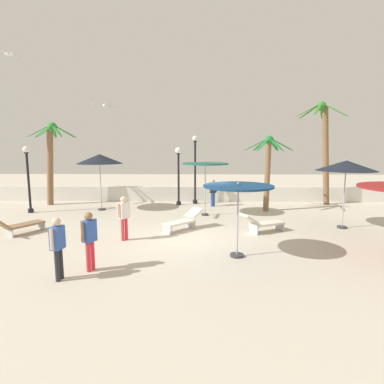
% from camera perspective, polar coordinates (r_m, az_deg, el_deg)
% --- Properties ---
extents(ground_plane, '(56.00, 56.00, 0.00)m').
position_cam_1_polar(ground_plane, '(11.42, -0.31, -9.13)').
color(ground_plane, beige).
extents(boundary_wall, '(25.20, 0.30, 0.94)m').
position_cam_1_polar(boundary_wall, '(19.56, 0.33, -0.37)').
color(boundary_wall, silver).
rests_on(boundary_wall, ground_plane).
extents(patio_umbrella_0, '(2.31, 2.31, 2.74)m').
position_cam_1_polar(patio_umbrella_0, '(15.35, 2.45, 4.85)').
color(patio_umbrella_0, '#333338').
rests_on(patio_umbrella_0, ground_plane).
extents(patio_umbrella_1, '(2.42, 2.42, 2.92)m').
position_cam_1_polar(patio_umbrella_1, '(14.34, 26.52, 4.31)').
color(patio_umbrella_1, '#333338').
rests_on(patio_umbrella_1, ground_plane).
extents(patio_umbrella_2, '(2.15, 2.15, 2.36)m').
position_cam_1_polar(patio_umbrella_2, '(9.56, 8.51, 0.30)').
color(patio_umbrella_2, '#333338').
rests_on(patio_umbrella_2, ground_plane).
extents(patio_umbrella_4, '(2.44, 2.44, 3.08)m').
position_cam_1_polar(patio_umbrella_4, '(17.36, -16.66, 5.81)').
color(patio_umbrella_4, '#333338').
rests_on(patio_umbrella_4, ground_plane).
extents(palm_tree_0, '(3.02, 2.75, 6.01)m').
position_cam_1_polar(palm_tree_0, '(19.91, 23.20, 8.40)').
color(palm_tree_0, brown).
rests_on(palm_tree_0, ground_plane).
extents(palm_tree_1, '(2.72, 2.74, 4.84)m').
position_cam_1_polar(palm_tree_1, '(19.99, -24.55, 6.46)').
color(palm_tree_1, brown).
rests_on(palm_tree_1, ground_plane).
extents(palm_tree_2, '(2.71, 2.56, 4.00)m').
position_cam_1_polar(palm_tree_2, '(16.88, 13.79, 5.17)').
color(palm_tree_2, brown).
rests_on(palm_tree_2, ground_plane).
extents(lamp_post_0, '(0.34, 0.34, 3.46)m').
position_cam_1_polar(lamp_post_0, '(18.13, -27.96, 3.00)').
color(lamp_post_0, black).
rests_on(lamp_post_0, ground_plane).
extents(lamp_post_1, '(0.37, 0.37, 3.40)m').
position_cam_1_polar(lamp_post_1, '(18.19, -2.50, 4.25)').
color(lamp_post_1, black).
rests_on(lamp_post_1, ground_plane).
extents(lamp_post_2, '(0.33, 0.33, 4.08)m').
position_cam_1_polar(lamp_post_2, '(18.68, 0.58, 5.01)').
color(lamp_post_2, black).
rests_on(lamp_post_2, ground_plane).
extents(lounge_chair_0, '(1.92, 1.31, 0.83)m').
position_cam_1_polar(lounge_chair_0, '(12.81, 12.82, -5.55)').
color(lounge_chair_0, '#B7B7BC').
rests_on(lounge_chair_0, ground_plane).
extents(lounge_chair_1, '(1.44, 1.90, 0.84)m').
position_cam_1_polar(lounge_chair_1, '(13.99, -29.27, -5.30)').
color(lounge_chair_1, '#B7B7BC').
rests_on(lounge_chair_1, ground_plane).
extents(lounge_chair_2, '(1.71, 1.70, 0.82)m').
position_cam_1_polar(lounge_chair_2, '(12.91, -1.62, -5.22)').
color(lounge_chair_2, '#B7B7BC').
rests_on(lounge_chair_2, ground_plane).
extents(guest_0, '(0.47, 0.40, 1.58)m').
position_cam_1_polar(guest_0, '(17.90, 3.88, 0.36)').
color(guest_0, '#3359B2').
rests_on(guest_0, ground_plane).
extents(guest_1, '(0.42, 0.45, 1.65)m').
position_cam_1_polar(guest_1, '(11.62, -12.42, -3.94)').
color(guest_1, '#D8333F').
rests_on(guest_1, ground_plane).
extents(guest_2, '(0.29, 0.56, 1.66)m').
position_cam_1_polar(guest_2, '(8.70, -23.51, -8.56)').
color(guest_2, '#26262D').
rests_on(guest_2, ground_plane).
extents(guest_3, '(0.38, 0.51, 1.67)m').
position_cam_1_polar(guest_3, '(9.04, -18.39, -7.61)').
color(guest_3, '#D8333F').
rests_on(guest_3, ground_plane).
extents(seagull_0, '(0.39, 1.13, 0.14)m').
position_cam_1_polar(seagull_0, '(14.81, -30.62, 21.06)').
color(seagull_0, white).
extents(seagull_2, '(0.98, 0.79, 0.14)m').
position_cam_1_polar(seagull_2, '(16.78, -15.95, 15.09)').
color(seagull_2, white).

